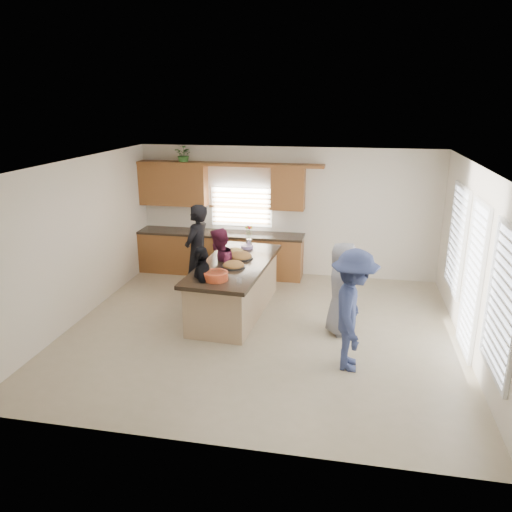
% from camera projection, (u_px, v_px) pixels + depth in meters
% --- Properties ---
extents(floor, '(6.50, 6.50, 0.00)m').
position_uv_depth(floor, '(262.00, 330.00, 8.47)').
color(floor, tan).
rests_on(floor, ground).
extents(room_shell, '(6.52, 6.02, 2.81)m').
position_uv_depth(room_shell, '(262.00, 221.00, 7.90)').
color(room_shell, silver).
rests_on(room_shell, ground).
extents(back_cabinetry, '(4.08, 0.66, 2.46)m').
position_uv_depth(back_cabinetry, '(219.00, 234.00, 11.02)').
color(back_cabinetry, brown).
rests_on(back_cabinetry, ground).
extents(right_wall_glazing, '(0.06, 4.00, 2.25)m').
position_uv_depth(right_wall_glazing, '(475.00, 270.00, 7.36)').
color(right_wall_glazing, white).
rests_on(right_wall_glazing, ground).
extents(island, '(1.32, 2.77, 0.95)m').
position_uv_depth(island, '(235.00, 289.00, 9.07)').
color(island, tan).
rests_on(island, ground).
extents(platter_front, '(0.42, 0.42, 0.17)m').
position_uv_depth(platter_front, '(234.00, 266.00, 8.69)').
color(platter_front, black).
rests_on(platter_front, island).
extents(platter_mid, '(0.47, 0.47, 0.19)m').
position_uv_depth(platter_mid, '(241.00, 257.00, 9.19)').
color(platter_mid, black).
rests_on(platter_mid, island).
extents(platter_back, '(0.37, 0.37, 0.15)m').
position_uv_depth(platter_back, '(235.00, 252.00, 9.46)').
color(platter_back, black).
rests_on(platter_back, island).
extents(salad_bowl, '(0.40, 0.40, 0.14)m').
position_uv_depth(salad_bowl, '(216.00, 276.00, 8.06)').
color(salad_bowl, '#DA4E27').
rests_on(salad_bowl, island).
extents(clear_cup, '(0.09, 0.09, 0.10)m').
position_uv_depth(clear_cup, '(239.00, 281.00, 7.91)').
color(clear_cup, white).
rests_on(clear_cup, island).
extents(plate_stack, '(0.24, 0.24, 0.06)m').
position_uv_depth(plate_stack, '(247.00, 247.00, 9.80)').
color(plate_stack, '#B190D2').
rests_on(plate_stack, island).
extents(flower_vase, '(0.14, 0.14, 0.41)m').
position_uv_depth(flower_vase, '(249.00, 235.00, 9.91)').
color(flower_vase, silver).
rests_on(flower_vase, island).
extents(potted_plant, '(0.47, 0.45, 0.42)m').
position_uv_depth(potted_plant, '(184.00, 155.00, 10.73)').
color(potted_plant, '#3C772F').
rests_on(potted_plant, back_cabinetry).
extents(woman_left_back, '(0.58, 0.76, 1.86)m').
position_uv_depth(woman_left_back, '(197.00, 252.00, 9.63)').
color(woman_left_back, black).
rests_on(woman_left_back, ground).
extents(woman_left_mid, '(0.65, 0.79, 1.53)m').
position_uv_depth(woman_left_mid, '(219.00, 269.00, 9.16)').
color(woman_left_mid, '#5E1C35').
rests_on(woman_left_mid, ground).
extents(woman_left_front, '(0.60, 0.93, 1.47)m').
position_uv_depth(woman_left_front, '(202.00, 288.00, 8.32)').
color(woman_left_front, black).
rests_on(woman_left_front, ground).
extents(woman_right_back, '(0.67, 1.16, 1.79)m').
position_uv_depth(woman_right_back, '(353.00, 310.00, 7.06)').
color(woman_right_back, navy).
rests_on(woman_right_back, ground).
extents(woman_right_front, '(0.71, 0.88, 1.57)m').
position_uv_depth(woman_right_front, '(342.00, 289.00, 8.17)').
color(woman_right_front, slate).
rests_on(woman_right_front, ground).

